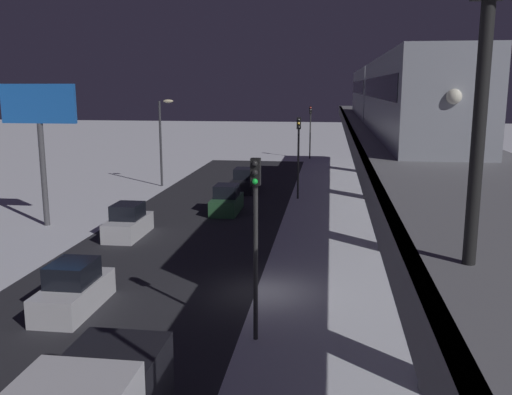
{
  "coord_description": "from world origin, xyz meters",
  "views": [
    {
      "loc": [
        -2.75,
        22.7,
        8.71
      ],
      "look_at": [
        1.96,
        -12.92,
        1.58
      ],
      "focal_mm": 39.17,
      "sensor_mm": 36.0,
      "label": 1
    }
  ],
  "objects_px": {
    "sedan_green": "(227,201)",
    "traffic_light_far": "(310,125)",
    "sedan_black": "(244,182)",
    "traffic_light_near": "(256,223)",
    "subway_train": "(389,93)",
    "sedan_white_2": "(128,223)",
    "rail_signal": "(487,34)",
    "traffic_light_mid": "(298,146)",
    "commercial_billboard": "(39,118)",
    "sedan_white": "(74,290)"
  },
  "relations": [
    {
      "from": "sedan_green",
      "to": "traffic_light_far",
      "type": "height_order",
      "value": "traffic_light_far"
    },
    {
      "from": "rail_signal",
      "to": "sedan_green",
      "type": "distance_m",
      "value": 33.43
    },
    {
      "from": "rail_signal",
      "to": "traffic_light_near",
      "type": "relative_size",
      "value": 0.62
    },
    {
      "from": "subway_train",
      "to": "traffic_light_mid",
      "type": "bearing_deg",
      "value": -55.56
    },
    {
      "from": "subway_train",
      "to": "sedan_white_2",
      "type": "xyz_separation_m",
      "value": [
        15.17,
        4.15,
        -7.55
      ]
    },
    {
      "from": "sedan_black",
      "to": "sedan_white_2",
      "type": "distance_m",
      "value": 16.0
    },
    {
      "from": "sedan_white_2",
      "to": "subway_train",
      "type": "bearing_deg",
      "value": -164.68
    },
    {
      "from": "sedan_green",
      "to": "traffic_light_far",
      "type": "relative_size",
      "value": 0.64
    },
    {
      "from": "sedan_white_2",
      "to": "sedan_white",
      "type": "bearing_deg",
      "value": 99.3
    },
    {
      "from": "traffic_light_near",
      "to": "sedan_black",
      "type": "bearing_deg",
      "value": -80.47
    },
    {
      "from": "sedan_white",
      "to": "commercial_billboard",
      "type": "xyz_separation_m",
      "value": [
        7.94,
        -12.89,
        6.03
      ]
    },
    {
      "from": "rail_signal",
      "to": "traffic_light_mid",
      "type": "bearing_deg",
      "value": -83.55
    },
    {
      "from": "traffic_light_near",
      "to": "commercial_billboard",
      "type": "bearing_deg",
      "value": -43.39
    },
    {
      "from": "sedan_black",
      "to": "traffic_light_far",
      "type": "relative_size",
      "value": 0.64
    },
    {
      "from": "sedan_white",
      "to": "sedan_white_2",
      "type": "distance_m",
      "value": 11.13
    },
    {
      "from": "sedan_green",
      "to": "traffic_light_near",
      "type": "distance_m",
      "value": 20.65
    },
    {
      "from": "subway_train",
      "to": "sedan_black",
      "type": "bearing_deg",
      "value": -46.59
    },
    {
      "from": "subway_train",
      "to": "traffic_light_mid",
      "type": "xyz_separation_m",
      "value": [
        5.87,
        -8.55,
        -4.15
      ]
    },
    {
      "from": "sedan_white_2",
      "to": "sedan_green",
      "type": "height_order",
      "value": "same"
    },
    {
      "from": "sedan_black",
      "to": "traffic_light_mid",
      "type": "height_order",
      "value": "traffic_light_mid"
    },
    {
      "from": "subway_train",
      "to": "traffic_light_near",
      "type": "relative_size",
      "value": 5.76
    },
    {
      "from": "commercial_billboard",
      "to": "rail_signal",
      "type": "bearing_deg",
      "value": 127.12
    },
    {
      "from": "sedan_black",
      "to": "commercial_billboard",
      "type": "height_order",
      "value": "commercial_billboard"
    },
    {
      "from": "sedan_black",
      "to": "sedan_green",
      "type": "relative_size",
      "value": 1.01
    },
    {
      "from": "rail_signal",
      "to": "commercial_billboard",
      "type": "xyz_separation_m",
      "value": [
        19.58,
        -25.87,
        -2.47
      ]
    },
    {
      "from": "sedan_white_2",
      "to": "commercial_billboard",
      "type": "distance_m",
      "value": 8.81
    },
    {
      "from": "rail_signal",
      "to": "traffic_light_mid",
      "type": "height_order",
      "value": "rail_signal"
    },
    {
      "from": "sedan_white",
      "to": "sedan_white_2",
      "type": "height_order",
      "value": "same"
    },
    {
      "from": "sedan_white_2",
      "to": "traffic_light_mid",
      "type": "bearing_deg",
      "value": -126.2
    },
    {
      "from": "sedan_white_2",
      "to": "traffic_light_mid",
      "type": "distance_m",
      "value": 16.11
    },
    {
      "from": "sedan_white",
      "to": "subway_train",
      "type": "bearing_deg",
      "value": -131.43
    },
    {
      "from": "sedan_black",
      "to": "traffic_light_mid",
      "type": "relative_size",
      "value": 0.64
    },
    {
      "from": "sedan_white",
      "to": "commercial_billboard",
      "type": "height_order",
      "value": "commercial_billboard"
    },
    {
      "from": "subway_train",
      "to": "commercial_billboard",
      "type": "relative_size",
      "value": 4.14
    },
    {
      "from": "traffic_light_mid",
      "to": "traffic_light_far",
      "type": "xyz_separation_m",
      "value": [
        0.0,
        -25.39,
        0.0
      ]
    },
    {
      "from": "subway_train",
      "to": "rail_signal",
      "type": "distance_m",
      "value": 28.19
    },
    {
      "from": "sedan_white_2",
      "to": "traffic_light_near",
      "type": "relative_size",
      "value": 0.64
    },
    {
      "from": "rail_signal",
      "to": "traffic_light_near",
      "type": "bearing_deg",
      "value": -69.83
    },
    {
      "from": "rail_signal",
      "to": "traffic_light_far",
      "type": "distance_m",
      "value": 62.42
    },
    {
      "from": "sedan_white",
      "to": "traffic_light_near",
      "type": "bearing_deg",
      "value": 167.24
    },
    {
      "from": "sedan_white",
      "to": "traffic_light_far",
      "type": "bearing_deg",
      "value": -98.69
    },
    {
      "from": "sedan_green",
      "to": "sedan_white_2",
      "type": "bearing_deg",
      "value": -122.83
    },
    {
      "from": "traffic_light_mid",
      "to": "traffic_light_far",
      "type": "bearing_deg",
      "value": -90.0
    },
    {
      "from": "sedan_black",
      "to": "traffic_light_near",
      "type": "xyz_separation_m",
      "value": [
        -4.7,
        28.01,
        3.4
      ]
    },
    {
      "from": "sedan_white",
      "to": "sedan_white_2",
      "type": "bearing_deg",
      "value": -80.7
    },
    {
      "from": "subway_train",
      "to": "sedan_white_2",
      "type": "bearing_deg",
      "value": 15.32
    },
    {
      "from": "sedan_white",
      "to": "sedan_black",
      "type": "bearing_deg",
      "value": -96.07
    },
    {
      "from": "sedan_black",
      "to": "sedan_green",
      "type": "distance_m",
      "value": 8.19
    },
    {
      "from": "subway_train",
      "to": "traffic_light_near",
      "type": "bearing_deg",
      "value": 70.79
    },
    {
      "from": "sedan_black",
      "to": "sedan_green",
      "type": "bearing_deg",
      "value": -90.0
    }
  ]
}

